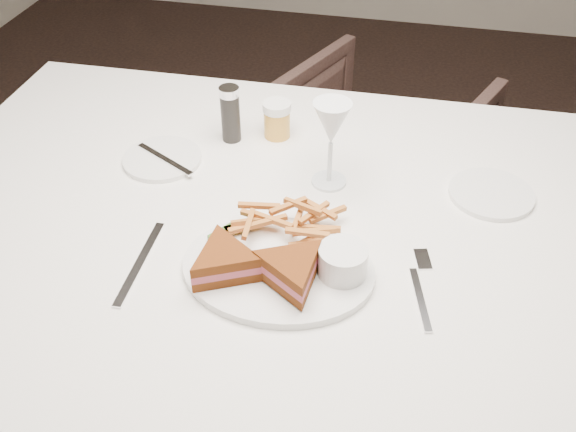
# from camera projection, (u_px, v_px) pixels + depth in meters

# --- Properties ---
(ground) EXTENTS (5.00, 5.00, 0.00)m
(ground) POSITION_uv_depth(u_px,v_px,m) (425.00, 383.00, 1.79)
(ground) COLOR black
(ground) RESTS_ON ground
(table) EXTENTS (1.51, 1.02, 0.75)m
(table) POSITION_uv_depth(u_px,v_px,m) (293.00, 351.00, 1.40)
(table) COLOR white
(table) RESTS_ON ground
(chair_far) EXTENTS (0.78, 0.76, 0.62)m
(chair_far) POSITION_uv_depth(u_px,v_px,m) (373.00, 153.00, 2.11)
(chair_far) COLOR #48322C
(chair_far) RESTS_ON ground
(table_setting) EXTENTS (0.81, 0.61, 0.18)m
(table_setting) POSITION_uv_depth(u_px,v_px,m) (288.00, 217.00, 1.11)
(table_setting) COLOR white
(table_setting) RESTS_ON table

